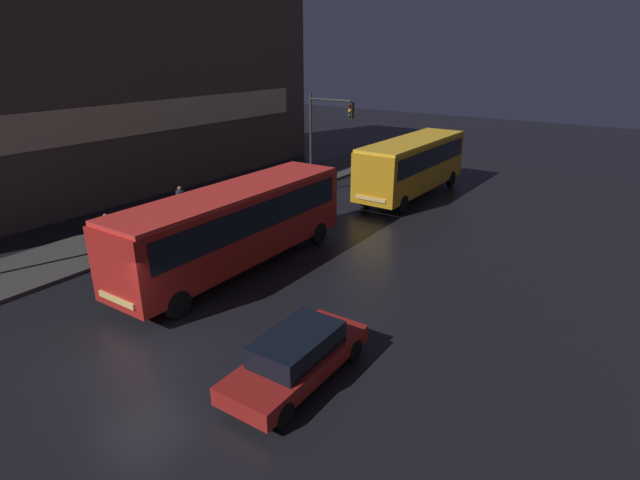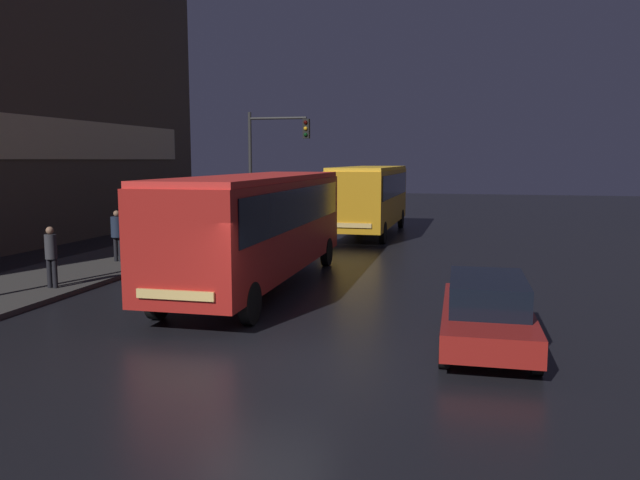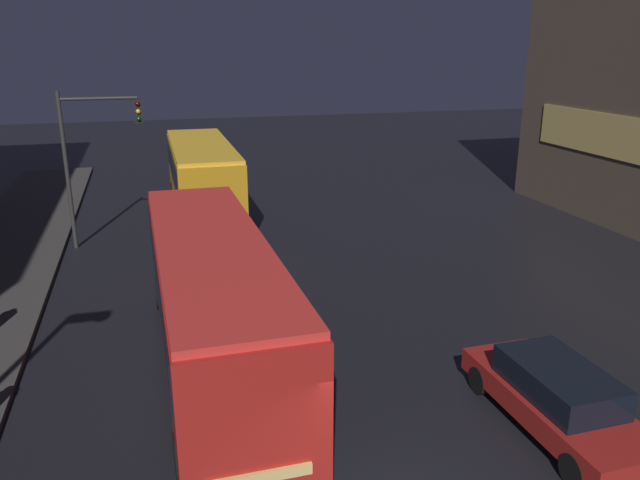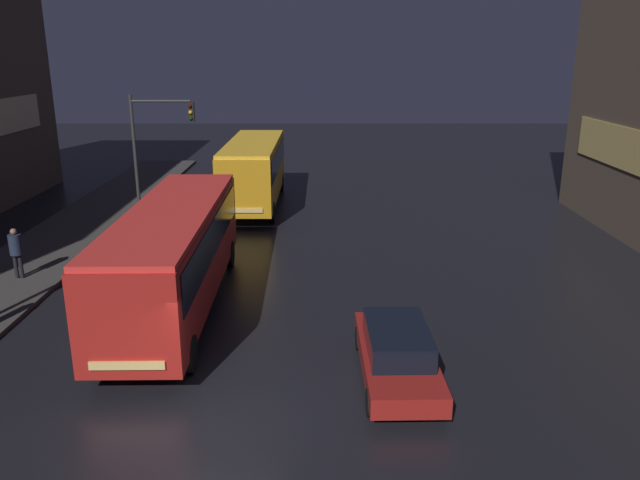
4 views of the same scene
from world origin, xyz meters
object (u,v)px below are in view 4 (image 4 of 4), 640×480
(bus_near, at_px, (173,248))
(car_taxi, at_px, (396,352))
(bus_far, at_px, (253,166))
(traffic_light_main, at_px, (154,137))
(pedestrian_near, at_px, (14,248))

(bus_near, height_order, car_taxi, bus_near)
(bus_far, relative_size, traffic_light_main, 1.65)
(bus_near, distance_m, bus_far, 14.06)
(pedestrian_near, relative_size, traffic_light_main, 0.31)
(car_taxi, bearing_deg, traffic_light_main, -58.92)
(bus_near, bearing_deg, bus_far, -95.17)
(bus_near, height_order, traffic_light_main, traffic_light_main)
(bus_far, xyz_separation_m, pedestrian_near, (-7.26, -11.60, -0.83))
(bus_near, bearing_deg, traffic_light_main, -74.51)
(bus_far, height_order, pedestrian_near, bus_far)
(bus_far, bearing_deg, traffic_light_main, 36.03)
(car_taxi, relative_size, pedestrian_near, 2.57)
(bus_far, height_order, car_taxi, bus_far)
(bus_near, relative_size, pedestrian_near, 6.08)
(pedestrian_near, bearing_deg, traffic_light_main, 69.36)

